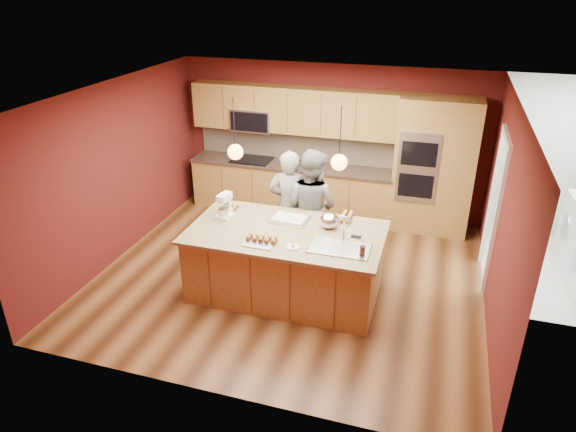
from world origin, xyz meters
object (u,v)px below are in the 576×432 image
(mixing_bowl, at_px, (329,221))
(stand_mixer, at_px, (225,208))
(person_right, at_px, (311,207))
(island, at_px, (287,262))
(person_left, at_px, (289,206))

(mixing_bowl, bearing_deg, stand_mixer, -175.16)
(person_right, distance_m, mixing_bowl, 0.85)
(island, bearing_deg, person_left, 105.35)
(island, xyz_separation_m, person_right, (0.08, 0.98, 0.41))
(person_right, bearing_deg, mixing_bowl, 142.09)
(person_left, bearing_deg, island, 96.72)
(person_right, bearing_deg, island, 106.05)
(person_left, height_order, person_right, person_right)
(person_left, bearing_deg, person_right, 171.37)
(stand_mixer, bearing_deg, person_right, 47.57)
(stand_mixer, xyz_separation_m, mixing_bowl, (1.47, 0.12, -0.05))
(person_left, relative_size, person_right, 0.97)
(island, bearing_deg, person_right, 85.60)
(island, distance_m, person_left, 1.09)
(island, height_order, person_left, person_left)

